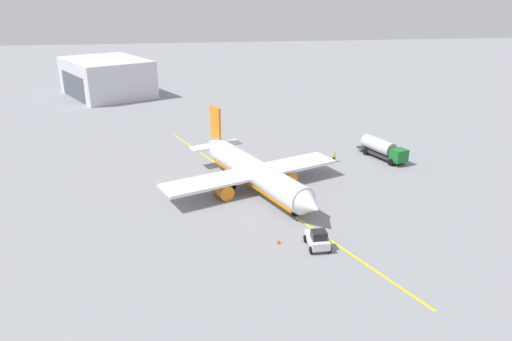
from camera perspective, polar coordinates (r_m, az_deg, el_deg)
ground_plane at (r=67.80m, az=0.00°, el=-2.37°), size 400.00×400.00×0.00m
airplane at (r=67.23m, az=-0.22°, el=-0.20°), size 28.89×26.36×9.52m
fuel_tanker at (r=82.80m, az=14.88°, el=2.56°), size 10.12×5.67×3.15m
pushback_tug at (r=53.43m, az=7.37°, el=-8.14°), size 3.60×2.30×2.20m
refueling_worker at (r=79.63m, az=9.29°, el=1.59°), size 0.42×0.56×1.71m
safety_cone_nose at (r=54.11m, az=2.71°, el=-8.44°), size 0.52×0.52×0.58m
distant_hangar at (r=135.30m, az=-17.41°, el=10.60°), size 30.32×27.41×9.50m
taxi_line_marking at (r=67.79m, az=0.00°, el=-2.36°), size 58.64×23.89×0.01m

